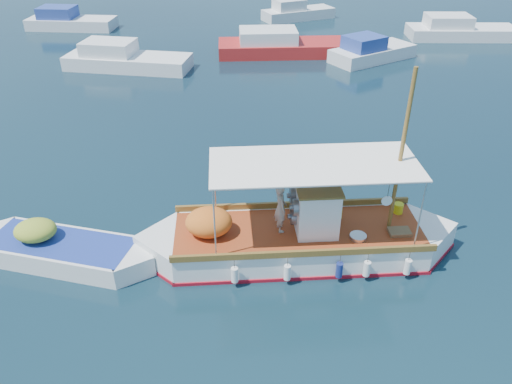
{
  "coord_description": "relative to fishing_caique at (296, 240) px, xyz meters",
  "views": [
    {
      "loc": [
        -2.11,
        -12.31,
        9.48
      ],
      "look_at": [
        -1.59,
        0.0,
        1.82
      ],
      "focal_mm": 35.0,
      "sensor_mm": 36.0,
      "label": 1
    }
  ],
  "objects": [
    {
      "name": "ground",
      "position": [
        0.43,
        0.61,
        -0.51
      ],
      "size": [
        160.0,
        160.0,
        0.0
      ],
      "primitive_type": "plane",
      "color": "black",
      "rests_on": "ground"
    },
    {
      "name": "fishing_caique",
      "position": [
        0.0,
        0.0,
        0.0
      ],
      "size": [
        9.59,
        2.85,
        5.85
      ],
      "rotation": [
        0.0,
        0.0,
        0.03
      ],
      "color": "white",
      "rests_on": "ground"
    },
    {
      "name": "dinghy",
      "position": [
        -6.92,
        0.0,
        -0.21
      ],
      "size": [
        5.63,
        2.77,
        1.43
      ],
      "rotation": [
        0.0,
        0.0,
        -0.28
      ],
      "color": "white",
      "rests_on": "ground"
    },
    {
      "name": "bg_boat_nw",
      "position": [
        -8.29,
        17.94,
        -0.02
      ],
      "size": [
        7.7,
        3.87,
        1.8
      ],
      "rotation": [
        0.0,
        0.0,
        -0.21
      ],
      "color": "silver",
      "rests_on": "ground"
    },
    {
      "name": "bg_boat_n",
      "position": [
        1.51,
        20.45,
        -0.02
      ],
      "size": [
        9.07,
        2.93,
        1.8
      ],
      "rotation": [
        0.0,
        0.0,
        0.01
      ],
      "color": "#AA1E1C",
      "rests_on": "ground"
    },
    {
      "name": "bg_boat_ne",
      "position": [
        6.74,
        18.88,
        -0.02
      ],
      "size": [
        5.84,
        4.65,
        1.8
      ],
      "rotation": [
        0.0,
        0.0,
        0.53
      ],
      "color": "silver",
      "rests_on": "ground"
    },
    {
      "name": "bg_boat_e",
      "position": [
        14.28,
        23.83,
        -0.02
      ],
      "size": [
        7.67,
        3.01,
        1.8
      ],
      "rotation": [
        0.0,
        0.0,
        -0.06
      ],
      "color": "silver",
      "rests_on": "ground"
    },
    {
      "name": "bg_boat_far_w",
      "position": [
        -14.22,
        27.76,
        -0.02
      ],
      "size": [
        6.7,
        3.09,
        1.8
      ],
      "rotation": [
        0.0,
        0.0,
        -0.12
      ],
      "color": "silver",
      "rests_on": "ground"
    },
    {
      "name": "bg_boat_far_n",
      "position": [
        3.36,
        30.1,
        -0.02
      ],
      "size": [
        6.14,
        4.02,
        1.8
      ],
      "rotation": [
        0.0,
        0.0,
        0.38
      ],
      "color": "silver",
      "rests_on": "ground"
    }
  ]
}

